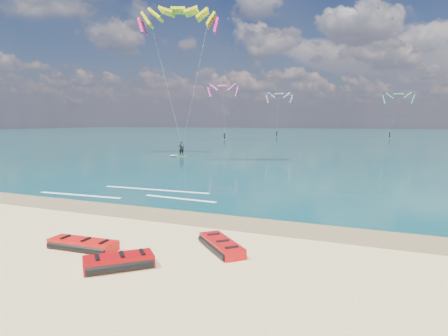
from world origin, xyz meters
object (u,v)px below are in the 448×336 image
Objects in this scene: packed_kite_left at (83,249)px; kitesurfer_main at (180,80)px; packed_kite_mid at (221,250)px; packed_kite_right at (119,268)px.

packed_kite_left is 31.62m from kitesurfer_main.
packed_kite_left is at bearing -113.49° from packed_kite_mid.
packed_kite_right reaches higher than packed_kite_left.
packed_kite_right is at bearing -26.49° from packed_kite_left.
kitesurfer_main is (-12.14, 27.96, 8.41)m from packed_kite_left.
packed_kite_left is 4.43m from packed_kite_mid.
packed_kite_mid is at bearing 7.40° from packed_kite_right.
packed_kite_mid is 1.18× the size of packed_kite_right.
kitesurfer_main is (-14.23, 28.85, 8.41)m from packed_kite_right.
packed_kite_left is 0.15× the size of kitesurfer_main.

